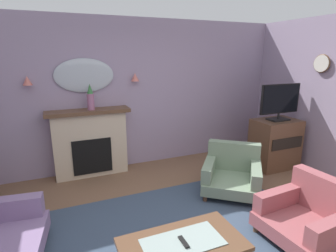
# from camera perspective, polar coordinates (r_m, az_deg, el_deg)

# --- Properties ---
(wall_back) EXTENTS (6.94, 0.10, 2.67)m
(wall_back) POSITION_cam_1_polar(r_m,az_deg,el_deg) (4.99, -8.26, 6.56)
(wall_back) COLOR #9E8CA8
(wall_back) RESTS_ON ground
(patterned_rug) EXTENTS (3.20, 2.40, 0.01)m
(patterned_rug) POSITION_cam_1_polar(r_m,az_deg,el_deg) (3.37, 4.18, -22.46)
(patterned_rug) COLOR #38475B
(patterned_rug) RESTS_ON ground
(fireplace) EXTENTS (1.36, 0.36, 1.16)m
(fireplace) POSITION_cam_1_polar(r_m,az_deg,el_deg) (4.82, -16.03, -3.55)
(fireplace) COLOR beige
(fireplace) RESTS_ON ground
(mantel_vase_left) EXTENTS (0.12, 0.12, 0.43)m
(mantel_vase_left) POSITION_cam_1_polar(r_m,az_deg,el_deg) (4.62, -16.06, 5.75)
(mantel_vase_left) COLOR #9E6084
(mantel_vase_left) RESTS_ON fireplace
(wall_mirror) EXTENTS (0.96, 0.06, 0.56)m
(wall_mirror) POSITION_cam_1_polar(r_m,az_deg,el_deg) (4.74, -17.24, 10.16)
(wall_mirror) COLOR #B2BCC6
(wall_sconce_left) EXTENTS (0.14, 0.14, 0.14)m
(wall_sconce_left) POSITION_cam_1_polar(r_m,az_deg,el_deg) (4.68, -27.61, 8.49)
(wall_sconce_left) COLOR #D17066
(wall_sconce_right) EXTENTS (0.14, 0.14, 0.14)m
(wall_sconce_right) POSITION_cam_1_polar(r_m,az_deg,el_deg) (4.86, -6.98, 10.21)
(wall_sconce_right) COLOR #D17066
(wall_clock) EXTENTS (0.04, 0.31, 0.31)m
(wall_clock) POSITION_cam_1_polar(r_m,az_deg,el_deg) (5.30, 29.73, 11.40)
(wall_clock) COLOR silver
(coffee_table) EXTENTS (1.10, 0.60, 0.45)m
(coffee_table) POSITION_cam_1_polar(r_m,az_deg,el_deg) (2.63, 3.10, -24.27)
(coffee_table) COLOR brown
(coffee_table) RESTS_ON ground
(tv_remote) EXTENTS (0.04, 0.16, 0.02)m
(tv_remote) POSITION_cam_1_polar(r_m,az_deg,el_deg) (2.58, 3.32, -23.32)
(tv_remote) COLOR black
(tv_remote) RESTS_ON coffee_table
(armchair_near_fireplace) EXTENTS (1.14, 1.14, 0.71)m
(armchair_near_fireplace) POSITION_cam_1_polar(r_m,az_deg,el_deg) (4.29, 13.38, -9.49)
(armchair_near_fireplace) COLOR gray
(armchair_near_fireplace) RESTS_ON ground
(armchair_by_coffee_table) EXTENTS (0.87, 0.86, 0.71)m
(armchair_by_coffee_table) POSITION_cam_1_polar(r_m,az_deg,el_deg) (3.56, 27.64, -16.28)
(armchair_by_coffee_table) COLOR #934C51
(armchair_by_coffee_table) RESTS_ON ground
(tv_cabinet) EXTENTS (0.80, 0.57, 0.90)m
(tv_cabinet) POSITION_cam_1_polar(r_m,az_deg,el_deg) (5.38, 21.61, -3.46)
(tv_cabinet) COLOR brown
(tv_cabinet) RESTS_ON ground
(tv_flatscreen) EXTENTS (0.84, 0.24, 0.65)m
(tv_flatscreen) POSITION_cam_1_polar(r_m,az_deg,el_deg) (5.18, 22.60, 4.86)
(tv_flatscreen) COLOR black
(tv_flatscreen) RESTS_ON tv_cabinet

